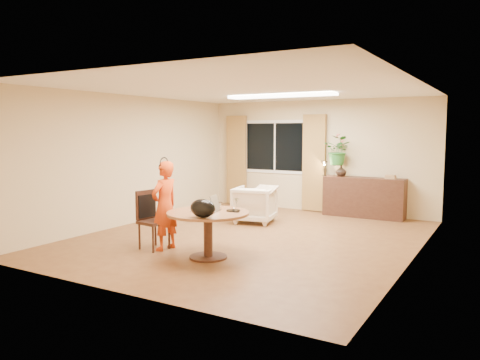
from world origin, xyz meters
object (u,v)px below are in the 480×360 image
at_px(dining_chair, 154,220).
at_px(armchair, 255,205).
at_px(dining_table, 208,222).
at_px(sideboard, 364,197).
at_px(child, 165,206).

bearing_deg(dining_chair, armchair, 92.02).
relative_size(dining_table, dining_chair, 1.30).
bearing_deg(armchair, sideboard, -147.53).
height_order(dining_table, sideboard, sideboard).
relative_size(dining_table, child, 0.86).
bearing_deg(armchair, dining_chair, 71.17).
xyz_separation_m(dining_chair, armchair, (0.35, 2.75, -0.10)).
relative_size(dining_chair, child, 0.66).
height_order(dining_chair, sideboard, dining_chair).
relative_size(child, armchair, 1.73).
distance_m(dining_chair, sideboard, 4.96).
height_order(child, sideboard, child).
bearing_deg(sideboard, dining_chair, -115.50).
height_order(armchair, sideboard, sideboard).
bearing_deg(child, sideboard, 160.95).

